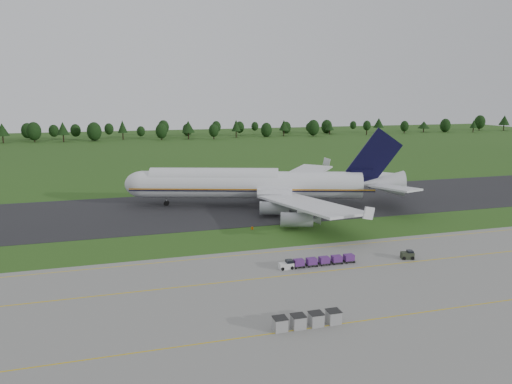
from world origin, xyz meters
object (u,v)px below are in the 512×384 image
object	(u,v)px
utility_cart	(407,256)
uld_row	(307,320)
edge_markers	(273,227)
aircraft	(257,184)
baggage_train	(316,261)

from	to	relation	value
utility_cart	uld_row	size ratio (longest dim) A/B	0.27
edge_markers	utility_cart	bearing A→B (deg)	-58.32
uld_row	edge_markers	world-z (taller)	uld_row
uld_row	edge_markers	xyz separation A→B (m)	(10.63, 45.47, -0.64)
utility_cart	uld_row	bearing A→B (deg)	-144.41
edge_markers	aircraft	bearing A→B (deg)	83.17
utility_cart	edge_markers	xyz separation A→B (m)	(-16.21, 26.26, -0.37)
baggage_train	aircraft	bearing A→B (deg)	86.06
aircraft	utility_cart	distance (m)	49.69
uld_row	baggage_train	bearing A→B (deg)	63.95
aircraft	edge_markers	bearing A→B (deg)	-96.83
aircraft	baggage_train	size ratio (longest dim) A/B	5.30
aircraft	baggage_train	xyz separation A→B (m)	(-3.18, -46.26, -5.00)
uld_row	aircraft	bearing A→B (deg)	78.83
aircraft	uld_row	size ratio (longest dim) A/B	8.11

